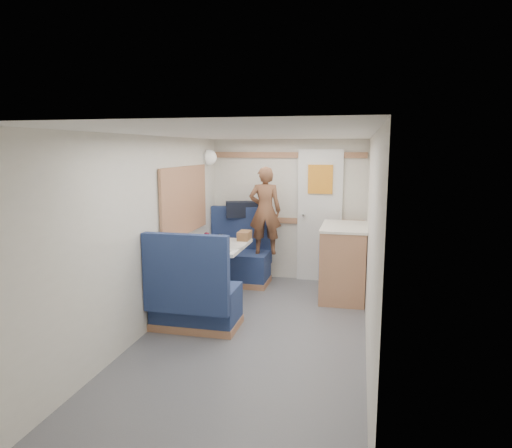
% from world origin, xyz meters
% --- Properties ---
extents(floor, '(4.50, 4.50, 0.00)m').
position_xyz_m(floor, '(0.00, 0.00, 0.00)').
color(floor, '#515156').
rests_on(floor, ground).
extents(ceiling, '(4.50, 4.50, 0.00)m').
position_xyz_m(ceiling, '(0.00, 0.00, 2.00)').
color(ceiling, silver).
rests_on(ceiling, wall_back).
extents(wall_back, '(2.20, 0.02, 2.00)m').
position_xyz_m(wall_back, '(0.00, 2.25, 1.00)').
color(wall_back, silver).
rests_on(wall_back, floor).
extents(wall_left, '(0.02, 4.50, 2.00)m').
position_xyz_m(wall_left, '(-1.10, 0.00, 1.00)').
color(wall_left, silver).
rests_on(wall_left, floor).
extents(wall_right, '(0.02, 4.50, 2.00)m').
position_xyz_m(wall_right, '(1.10, 0.00, 1.00)').
color(wall_right, silver).
rests_on(wall_right, floor).
extents(oak_trim_low, '(2.15, 0.02, 0.08)m').
position_xyz_m(oak_trim_low, '(0.00, 2.23, 0.85)').
color(oak_trim_low, '#986344').
rests_on(oak_trim_low, wall_back).
extents(oak_trim_high, '(2.15, 0.02, 0.08)m').
position_xyz_m(oak_trim_high, '(0.00, 2.23, 1.78)').
color(oak_trim_high, '#986344').
rests_on(oak_trim_high, wall_back).
extents(side_window, '(0.04, 1.30, 0.72)m').
position_xyz_m(side_window, '(-1.08, 1.00, 1.25)').
color(side_window, '#A3B096').
rests_on(side_window, wall_left).
extents(rear_door, '(0.62, 0.12, 1.86)m').
position_xyz_m(rear_door, '(0.45, 2.22, 0.97)').
color(rear_door, white).
rests_on(rear_door, wall_back).
extents(dinette_table, '(0.62, 0.92, 0.72)m').
position_xyz_m(dinette_table, '(-0.65, 1.00, 0.57)').
color(dinette_table, white).
rests_on(dinette_table, floor).
extents(bench_far, '(0.90, 0.59, 1.05)m').
position_xyz_m(bench_far, '(-0.65, 1.86, 0.30)').
color(bench_far, '#17214C').
rests_on(bench_far, floor).
extents(bench_near, '(0.90, 0.59, 1.05)m').
position_xyz_m(bench_near, '(-0.65, 0.14, 0.30)').
color(bench_near, '#17214C').
rests_on(bench_near, floor).
extents(ledge, '(0.90, 0.14, 0.04)m').
position_xyz_m(ledge, '(-0.65, 2.12, 0.88)').
color(ledge, '#986344').
rests_on(ledge, bench_far).
extents(dome_light, '(0.20, 0.20, 0.20)m').
position_xyz_m(dome_light, '(-1.04, 1.85, 1.75)').
color(dome_light, white).
rests_on(dome_light, wall_left).
extents(galley_counter, '(0.57, 0.92, 0.92)m').
position_xyz_m(galley_counter, '(0.82, 1.55, 0.47)').
color(galley_counter, '#986344').
rests_on(galley_counter, floor).
extents(person, '(0.47, 0.34, 1.19)m').
position_xyz_m(person, '(-0.25, 1.81, 1.04)').
color(person, brown).
rests_on(person, bench_far).
extents(duffel_bag, '(0.51, 0.36, 0.22)m').
position_xyz_m(duffel_bag, '(-0.65, 2.12, 1.01)').
color(duffel_bag, black).
rests_on(duffel_bag, ledge).
extents(tray, '(0.36, 0.41, 0.02)m').
position_xyz_m(tray, '(-0.49, 0.82, 0.73)').
color(tray, silver).
rests_on(tray, dinette_table).
extents(orange_fruit, '(0.07, 0.07, 0.07)m').
position_xyz_m(orange_fruit, '(-0.58, 0.83, 0.77)').
color(orange_fruit, '#EF530A').
rests_on(orange_fruit, tray).
extents(cheese_block, '(0.12, 0.08, 0.04)m').
position_xyz_m(cheese_block, '(-0.58, 0.68, 0.76)').
color(cheese_block, '#EED189').
rests_on(cheese_block, tray).
extents(wine_glass, '(0.08, 0.08, 0.17)m').
position_xyz_m(wine_glass, '(-0.77, 0.90, 0.84)').
color(wine_glass, white).
rests_on(wine_glass, dinette_table).
extents(tumbler_left, '(0.07, 0.07, 0.12)m').
position_xyz_m(tumbler_left, '(-0.78, 0.74, 0.78)').
color(tumbler_left, white).
rests_on(tumbler_left, dinette_table).
extents(tumbler_right, '(0.07, 0.07, 0.11)m').
position_xyz_m(tumbler_right, '(-0.66, 1.10, 0.77)').
color(tumbler_right, white).
rests_on(tumbler_right, dinette_table).
extents(beer_glass, '(0.07, 0.07, 0.11)m').
position_xyz_m(beer_glass, '(-0.54, 0.98, 0.77)').
color(beer_glass, '#905514').
rests_on(beer_glass, dinette_table).
extents(pepper_grinder, '(0.03, 0.03, 0.09)m').
position_xyz_m(pepper_grinder, '(-0.62, 1.19, 0.76)').
color(pepper_grinder, black).
rests_on(pepper_grinder, dinette_table).
extents(bread_loaf, '(0.15, 0.26, 0.11)m').
position_xyz_m(bread_loaf, '(-0.43, 1.38, 0.77)').
color(bread_loaf, olive).
rests_on(bread_loaf, dinette_table).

